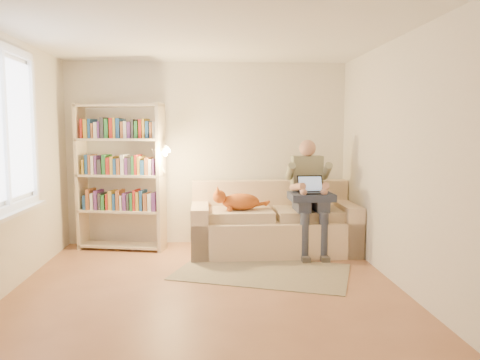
{
  "coord_description": "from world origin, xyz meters",
  "views": [
    {
      "loc": [
        0.02,
        -4.52,
        1.63
      ],
      "look_at": [
        0.39,
        1.0,
        1.05
      ],
      "focal_mm": 35.0,
      "sensor_mm": 36.0,
      "label": 1
    }
  ],
  "objects": [
    {
      "name": "floor",
      "position": [
        0.0,
        0.0,
        0.0
      ],
      "size": [
        4.5,
        4.5,
        0.0
      ],
      "primitive_type": "plane",
      "color": "#956043",
      "rests_on": "ground"
    },
    {
      "name": "ceiling",
      "position": [
        0.0,
        0.0,
        2.6
      ],
      "size": [
        4.0,
        4.5,
        0.02
      ],
      "primitive_type": "cube",
      "color": "white",
      "rests_on": "wall_back"
    },
    {
      "name": "wall_right",
      "position": [
        2.0,
        0.0,
        1.3
      ],
      "size": [
        0.02,
        4.5,
        2.6
      ],
      "primitive_type": "cube",
      "color": "silver",
      "rests_on": "floor"
    },
    {
      "name": "wall_back",
      "position": [
        0.0,
        2.25,
        1.3
      ],
      "size": [
        4.0,
        0.02,
        2.6
      ],
      "primitive_type": "cube",
      "color": "silver",
      "rests_on": "floor"
    },
    {
      "name": "wall_front",
      "position": [
        0.0,
        -2.25,
        1.3
      ],
      "size": [
        4.0,
        0.02,
        2.6
      ],
      "primitive_type": "cube",
      "color": "silver",
      "rests_on": "floor"
    },
    {
      "name": "window",
      "position": [
        -1.95,
        0.2,
        1.38
      ],
      "size": [
        0.12,
        1.52,
        1.69
      ],
      "color": "white",
      "rests_on": "wall_left"
    },
    {
      "name": "sofa",
      "position": [
        0.88,
        1.67,
        0.34
      ],
      "size": [
        2.2,
        1.0,
        0.93
      ],
      "rotation": [
        0.0,
        0.0,
        0.01
      ],
      "color": "beige",
      "rests_on": "floor"
    },
    {
      "name": "person",
      "position": [
        1.34,
        1.51,
        0.86
      ],
      "size": [
        0.41,
        0.66,
        1.51
      ],
      "rotation": [
        0.0,
        0.0,
        0.01
      ],
      "color": "gray",
      "rests_on": "sofa"
    },
    {
      "name": "cat",
      "position": [
        0.35,
        1.53,
        0.71
      ],
      "size": [
        0.75,
        0.26,
        0.27
      ],
      "rotation": [
        0.0,
        0.0,
        0.01
      ],
      "color": "orange",
      "rests_on": "sofa"
    },
    {
      "name": "blanket",
      "position": [
        1.34,
        1.38,
        0.78
      ],
      "size": [
        0.56,
        0.46,
        0.09
      ],
      "primitive_type": "cube",
      "rotation": [
        0.0,
        0.0,
        0.01
      ],
      "color": "#262D43",
      "rests_on": "person"
    },
    {
      "name": "laptop",
      "position": [
        1.34,
        1.39,
        0.89
      ],
      "size": [
        0.33,
        0.29,
        0.28
      ],
      "rotation": [
        0.0,
        0.0,
        0.01
      ],
      "color": "black",
      "rests_on": "blanket"
    },
    {
      "name": "bookshelf",
      "position": [
        -1.18,
        1.9,
        1.1
      ],
      "size": [
        1.31,
        0.63,
        2.0
      ],
      "rotation": [
        0.0,
        0.0,
        -0.21
      ],
      "color": "beige",
      "rests_on": "floor"
    },
    {
      "name": "rug",
      "position": [
        0.63,
        0.71,
        0.01
      ],
      "size": [
        2.21,
        1.73,
        0.01
      ],
      "primitive_type": "cube",
      "rotation": [
        0.0,
        0.0,
        -0.34
      ],
      "color": "gray",
      "rests_on": "floor"
    }
  ]
}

